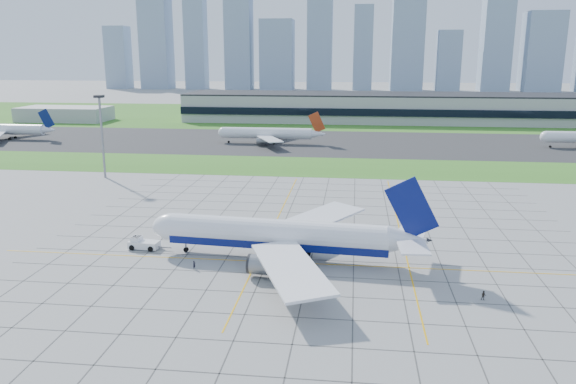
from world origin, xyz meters
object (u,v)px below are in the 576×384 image
object	(u,v)px
airliner	(280,235)
crew_near	(194,265)
pushback_tug	(143,243)
crew_far	(484,296)
light_mast	(101,126)
distant_jet_1	(269,133)
distant_jet_0	(6,129)

from	to	relation	value
airliner	crew_near	xyz separation A→B (m)	(-14.58, -6.99, -3.87)
pushback_tug	airliner	bearing A→B (deg)	-0.27
airliner	crew_far	distance (m)	37.41
light_mast	crew_near	bearing A→B (deg)	-55.56
crew_far	distant_jet_1	bearing A→B (deg)	117.65
airliner	crew_far	size ratio (longest dim) A/B	35.32
crew_near	distant_jet_0	world-z (taller)	distant_jet_0
crew_near	distant_jet_1	xyz separation A→B (m)	(-8.89, 146.30, 3.70)
distant_jet_1	pushback_tug	bearing A→B (deg)	-91.83
pushback_tug	distant_jet_1	bearing A→B (deg)	93.05
pushback_tug	crew_far	xyz separation A→B (m)	(62.15, -16.91, -0.31)
light_mast	pushback_tug	size ratio (longest dim) A/B	2.90
light_mast	airliner	bearing A→B (deg)	-45.49
light_mast	distant_jet_1	size ratio (longest dim) A/B	0.58
light_mast	crew_near	size ratio (longest dim) A/B	16.27
crew_near	distant_jet_0	bearing A→B (deg)	72.52
crew_far	distant_jet_1	size ratio (longest dim) A/B	0.03
pushback_tug	crew_far	size ratio (longest dim) A/B	5.70
pushback_tug	distant_jet_0	world-z (taller)	distant_jet_0
light_mast	distant_jet_1	world-z (taller)	light_mast
airliner	distant_jet_1	distance (m)	141.27
light_mast	airliner	world-z (taller)	light_mast
light_mast	crew_near	distance (m)	88.88
light_mast	airliner	distance (m)	92.15
crew_far	crew_near	bearing A→B (deg)	178.44
light_mast	distant_jet_0	size ratio (longest dim) A/B	0.60
light_mast	distant_jet_1	bearing A→B (deg)	61.27
crew_near	crew_far	distance (m)	49.44
light_mast	airliner	xyz separation A→B (m)	(64.09, -65.20, -11.52)
distant_jet_0	crew_near	bearing A→B (deg)	-48.31
airliner	distant_jet_0	distance (m)	199.81
distant_jet_1	light_mast	bearing A→B (deg)	-118.73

